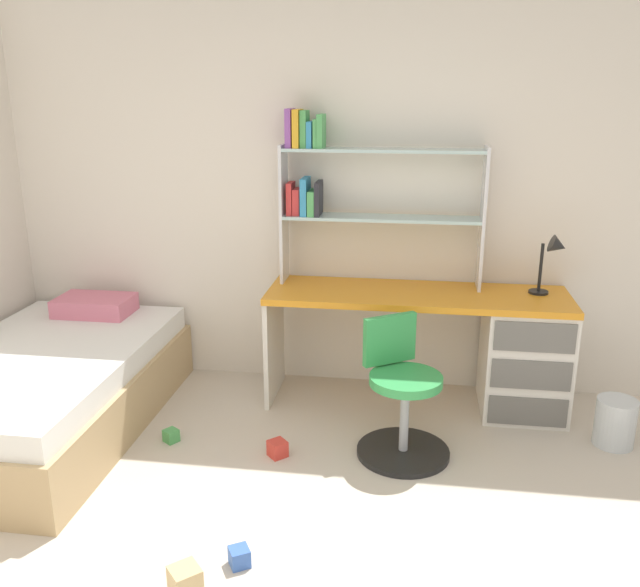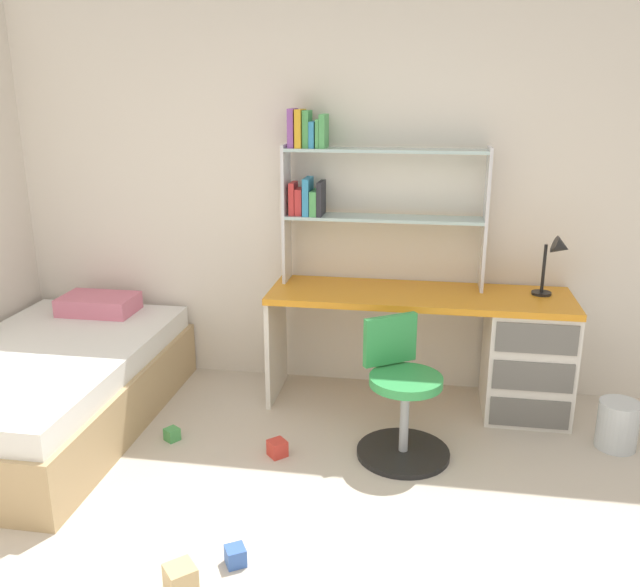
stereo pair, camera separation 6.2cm
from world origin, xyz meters
name	(u,v)px [view 2 (the right image)]	position (x,y,z in m)	size (l,w,h in m)	color
room_shell	(77,215)	(-1.26, 1.28, 1.38)	(5.78, 6.29, 2.76)	silver
desk	(497,348)	(0.89, 2.33, 0.42)	(1.87, 0.57, 0.75)	orange
bookshelf_hutch	(351,183)	(-0.07, 2.50, 1.40)	(1.28, 0.22, 1.10)	silver
desk_lamp	(557,256)	(1.19, 2.39, 1.01)	(0.20, 0.17, 0.38)	black
swivel_chair	(402,404)	(0.33, 1.69, 0.30)	(0.52, 0.52, 0.77)	black
bed_platform	(48,387)	(-1.79, 1.67, 0.25)	(1.16, 1.93, 0.61)	tan
waste_bin	(618,425)	(1.54, 1.95, 0.14)	(0.23, 0.23, 0.28)	silver
toy_block_red_0	(277,448)	(-0.35, 1.54, 0.05)	(0.09, 0.09, 0.09)	red
toy_block_blue_1	(235,556)	(-0.33, 0.64, 0.04)	(0.08, 0.08, 0.08)	#3860B7
toy_block_natural_2	(181,579)	(-0.50, 0.45, 0.06)	(0.12, 0.12, 0.12)	tan
toy_block_green_3	(172,434)	(-1.00, 1.61, 0.04)	(0.07, 0.07, 0.07)	#479E51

